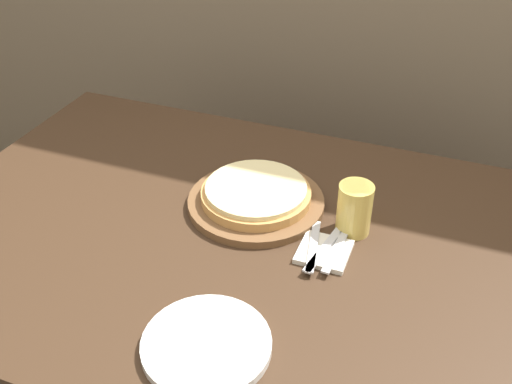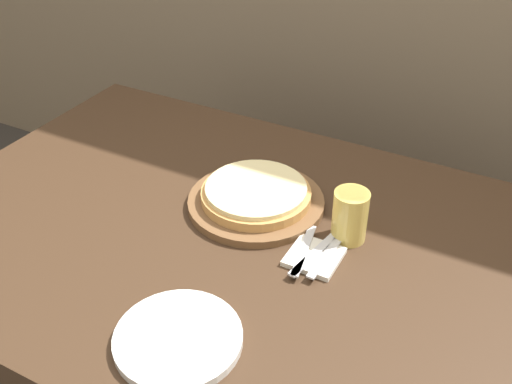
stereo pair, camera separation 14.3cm
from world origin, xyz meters
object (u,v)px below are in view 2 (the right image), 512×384
Objects in this scene: pizza_on_board at (256,197)px; spoon at (325,257)px; fork at (304,250)px; dinner_knife at (314,254)px; beer_glass at (350,214)px; dinner_plate at (178,339)px.

spoon is at bearing -26.64° from pizza_on_board.
pizza_on_board is 1.89× the size of fork.
spoon is (0.02, 0.00, 0.00)m from dinner_knife.
dinner_knife is (0.02, 0.00, 0.00)m from fork.
spoon is (-0.01, -0.10, -0.05)m from beer_glass.
dinner_knife is 0.02m from spoon.
fork is at bearing 180.00° from spoon.
dinner_plate reaches higher than spoon.
pizza_on_board is 0.21m from fork.
fork is 1.00× the size of dinner_knife.
pizza_on_board is 2.22× the size of spoon.
dinner_plate is 0.36m from dinner_knife.
beer_glass is 0.47m from dinner_plate.
beer_glass is 0.70× the size of dinner_knife.
dinner_plate is at bearing -107.41° from fork.
beer_glass is 0.12m from dinner_knife.
dinner_plate is 0.37m from spoon.
pizza_on_board is at bearing 150.61° from dinner_knife.
spoon is (0.05, 0.00, 0.00)m from fork.
pizza_on_board reaches higher than dinner_knife.
dinner_knife is at bearing 0.00° from fork.
beer_glass is 0.82× the size of spoon.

